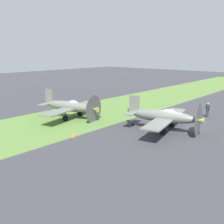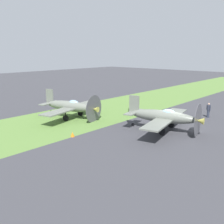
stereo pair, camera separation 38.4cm
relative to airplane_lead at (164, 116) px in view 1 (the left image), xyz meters
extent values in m
plane|color=#38383D|center=(-1.18, 0.53, -1.42)|extent=(160.00, 160.00, 0.00)
cube|color=#567A38|center=(-1.18, -10.62, -1.41)|extent=(120.00, 11.00, 0.01)
ellipsoid|color=slate|center=(0.03, -0.15, 0.01)|extent=(2.61, 6.77, 1.22)
cube|color=slate|center=(-0.05, 0.23, -0.14)|extent=(9.55, 3.64, 0.14)
cube|color=slate|center=(0.68, -3.12, 0.89)|extent=(0.33, 1.07, 1.86)
cube|color=slate|center=(0.68, -3.12, 0.10)|extent=(3.25, 1.53, 0.10)
cone|color=#B7B24C|center=(-0.73, 3.35, 0.01)|extent=(0.76, 0.80, 0.63)
cylinder|color=#4C4C51|center=(-0.69, 3.15, 0.01)|extent=(3.07, 0.71, 3.14)
ellipsoid|color=#8CB2C6|center=(-0.09, 0.43, 0.43)|extent=(0.96, 1.49, 0.69)
cylinder|color=black|center=(-1.46, 0.03, -1.08)|extent=(0.35, 0.70, 0.67)
cylinder|color=black|center=(-1.46, 0.03, -0.61)|extent=(0.12, 0.12, 0.94)
cylinder|color=black|center=(1.32, 0.63, -1.08)|extent=(0.35, 0.70, 0.67)
cylinder|color=black|center=(1.32, 0.63, -0.61)|extent=(0.12, 0.12, 0.94)
cylinder|color=black|center=(0.70, -3.21, -1.26)|extent=(0.18, 0.33, 0.31)
ellipsoid|color=slate|center=(2.77, -10.87, -0.01)|extent=(2.59, 6.68, 1.20)
cube|color=slate|center=(2.68, -10.49, -0.16)|extent=(9.42, 3.61, 0.14)
cube|color=slate|center=(3.41, -13.80, 0.86)|extent=(0.32, 1.06, 1.84)
cube|color=slate|center=(3.41, -13.80, 0.08)|extent=(3.21, 1.52, 0.10)
cone|color=#B7B24C|center=(2.01, -7.42, -0.01)|extent=(0.75, 0.79, 0.62)
cylinder|color=#4C4C51|center=(2.05, -7.61, -0.01)|extent=(3.03, 0.71, 3.10)
ellipsoid|color=#8CB2C6|center=(2.64, -10.30, 0.41)|extent=(0.95, 1.47, 0.68)
cylinder|color=black|center=(1.29, -10.70, -1.09)|extent=(0.35, 0.69, 0.66)
cylinder|color=black|center=(1.29, -10.70, -0.62)|extent=(0.12, 0.12, 0.93)
cylinder|color=black|center=(4.03, -10.09, -1.09)|extent=(0.35, 0.69, 0.66)
cylinder|color=black|center=(4.03, -10.09, -0.62)|extent=(0.12, 0.12, 0.93)
cylinder|color=black|center=(3.44, -13.89, -1.26)|extent=(0.18, 0.33, 0.31)
cylinder|color=#2D3342|center=(-8.12, 1.17, -0.98)|extent=(0.30, 0.30, 0.88)
cylinder|color=#2D3342|center=(-8.12, 1.17, -0.23)|extent=(0.38, 0.38, 0.62)
sphere|color=tan|center=(-8.12, 1.17, 0.20)|extent=(0.23, 0.23, 0.23)
cylinder|color=#2D3342|center=(-8.00, 1.40, -0.23)|extent=(0.11, 0.11, 0.59)
cylinder|color=#2D3342|center=(-8.23, 0.94, -0.23)|extent=(0.11, 0.11, 0.59)
cylinder|color=#476633|center=(-2.83, -6.27, -0.97)|extent=(0.60, 0.60, 0.90)
cone|color=orange|center=(7.19, -5.19, -1.20)|extent=(0.36, 0.36, 0.44)
camera|label=1|loc=(22.34, 12.54, 6.18)|focal=42.55mm
camera|label=2|loc=(22.09, 12.83, 6.18)|focal=42.55mm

